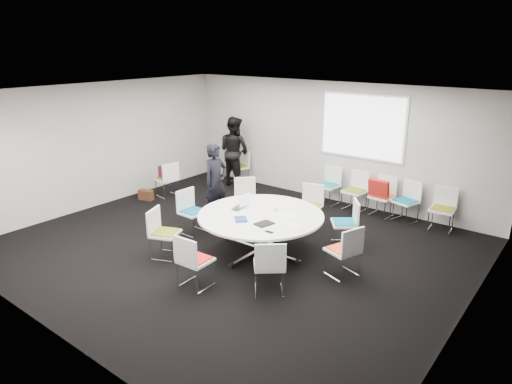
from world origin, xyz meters
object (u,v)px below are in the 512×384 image
Objects in this scene: chair_ring_f at (165,242)px; person_back at (234,151)px; chair_ring_g at (195,270)px; person_main at (216,182)px; brown_bag at (146,195)px; chair_back_c at (381,204)px; cup at (275,209)px; chair_ring_a at (343,260)px; chair_ring_e at (193,220)px; chair_ring_c at (309,214)px; chair_ring_h at (269,275)px; chair_ring_b at (344,232)px; maroon_bag at (166,172)px; chair_spare_left at (167,186)px; conference_table at (261,224)px; chair_back_e at (441,217)px; chair_ring_d at (246,207)px; chair_back_d at (405,209)px; chair_person_back at (239,173)px; chair_back_b at (354,198)px; laptop at (242,208)px.

person_back is (-1.87, 4.08, 0.64)m from chair_ring_f.
person_main reaches higher than chair_ring_g.
brown_bag is at bearing 72.11° from person_back.
chair_back_c is 5.51m from brown_bag.
chair_ring_f is 1.00× the size of chair_ring_g.
person_main is at bearing 166.19° from cup.
brown_bag is (-3.91, 2.22, -0.16)m from chair_ring_g.
chair_ring_a is 3.18m from chair_ring_e.
chair_ring_h is (0.88, -2.59, 0.00)m from chair_ring_c.
person_main is at bearing 62.56° from chair_ring_b.
chair_ring_c is 3.86m from maroon_bag.
chair_back_c is 5.12m from maroon_bag.
chair_ring_a is 1.31m from chair_ring_h.
chair_spare_left is 2.01m from person_back.
cup is at bearing 79.87° from chair_ring_c.
chair_ring_h is at bearing -18.60° from brown_bag.
chair_ring_e is at bearing 56.95° from chair_back_c.
conference_table is 5.59× the size of maroon_bag.
chair_spare_left is 0.48× the size of person_back.
chair_ring_g is 0.48× the size of person_back.
chair_back_e is (0.68, 2.93, 0.00)m from chair_ring_a.
chair_ring_d and chair_ring_g have the same top height.
chair_back_c is 0.52m from chair_back_d.
chair_ring_b is 1.89m from chair_back_c.
chair_person_back is (-1.49, 3.19, 0.00)m from chair_ring_e.
chair_person_back is 0.66m from person_back.
person_main is 2.05m from maroon_bag.
chair_ring_h is at bearing -47.38° from conference_table.
chair_ring_d is 2.44× the size of brown_bag.
chair_ring_g is at bearing 48.00° from chair_ring_f.
person_main is (-2.09, -2.32, 0.55)m from chair_back_b.
chair_person_back is 2.44× the size of brown_bag.
chair_spare_left is (-5.31, 1.00, 0.00)m from chair_ring_a.
chair_ring_f reaches higher than laptop.
chair_spare_left is 2.10m from person_main.
chair_ring_b is 2.41× the size of laptop.
chair_ring_g is 0.53× the size of person_main.
cup is (3.21, -2.63, -0.14)m from person_back.
laptop is at bearing 70.38° from chair_back_c.
chair_back_e is 0.53× the size of person_main.
maroon_bag is (-3.82, -0.44, 0.34)m from chair_ring_c.
person_main is (-2.80, -0.45, 0.55)m from chair_ring_b.
chair_back_e is at bearing -161.64° from chair_person_back.
chair_ring_c is 2.07m from person_main.
chair_spare_left is at bearing 141.64° from chair_ring_g.
chair_ring_e is 1.00× the size of chair_ring_h.
conference_table is 2.54× the size of chair_ring_h.
chair_ring_g reaches higher than laptop.
conference_table is 2.54× the size of chair_ring_g.
chair_ring_f is (-2.27, -2.36, 0.00)m from chair_ring_b.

